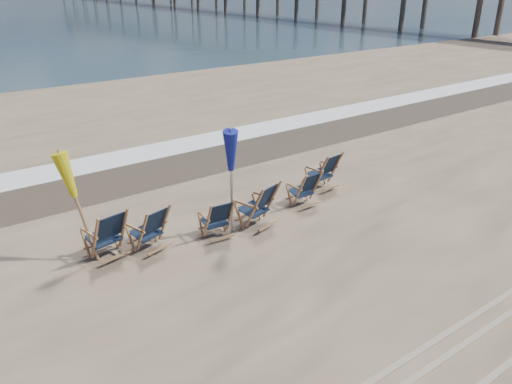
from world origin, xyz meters
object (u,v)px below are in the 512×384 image
Objects in this scene: beach_chair_0 at (124,230)px; beach_chair_2 at (231,217)px; beach_chair_1 at (165,224)px; umbrella_blue at (231,153)px; beach_chair_4 at (316,186)px; beach_chair_5 at (335,169)px; beach_chair_3 at (272,201)px; umbrella_yellow at (76,180)px.

beach_chair_0 reaches higher than beach_chair_2.
umbrella_blue is (1.33, -0.39, 1.32)m from beach_chair_1.
umbrella_blue is (2.10, -0.57, 1.28)m from beach_chair_0.
beach_chair_2 is 1.36m from umbrella_blue.
beach_chair_1 is 1.08× the size of beach_chair_4.
beach_chair_4 is at bearing 161.00° from beach_chair_1.
beach_chair_0 is 5.64m from beach_chair_5.
beach_chair_5 is at bearing 179.06° from beach_chair_3.
beach_chair_1 reaches higher than beach_chair_2.
beach_chair_1 is 0.97× the size of beach_chair_5.
beach_chair_1 is 0.92× the size of beach_chair_3.
umbrella_yellow is at bearing -30.81° from beach_chair_0.
beach_chair_1 is 3.78m from beach_chair_4.
beach_chair_0 reaches higher than beach_chair_4.
umbrella_blue is at bearing 148.84° from beach_chair_1.
umbrella_blue reaches higher than beach_chair_2.
umbrella_yellow is (-0.68, 0.26, 1.09)m from beach_chair_0.
beach_chair_3 is 0.50× the size of umbrella_yellow.
beach_chair_4 is 0.90× the size of beach_chair_5.
umbrella_blue is at bearing 154.84° from beach_chair_0.
beach_chair_5 reaches higher than beach_chair_1.
umbrella_yellow is (-1.45, 0.44, 1.13)m from beach_chair_1.
umbrella_blue reaches higher than beach_chair_0.
beach_chair_4 is at bearing 164.33° from beach_chair_0.
beach_chair_1 is at bearing 156.74° from beach_chair_0.
beach_chair_2 is at bearing 153.47° from beach_chair_0.
beach_chair_1 is (0.77, -0.18, -0.04)m from beach_chair_0.
beach_chair_0 is 1.31m from umbrella_yellow.
beach_chair_1 is 1.34m from beach_chair_2.
umbrella_yellow is at bearing -9.53° from beach_chair_4.
beach_chair_4 is 0.43× the size of umbrella_yellow.
beach_chair_3 is at bearing -13.14° from umbrella_yellow.
beach_chair_5 is (5.64, 0.04, -0.02)m from beach_chair_0.
beach_chair_1 is at bearing -13.32° from beach_chair_2.
beach_chair_5 is 3.82m from umbrella_blue.
beach_chair_5 reaches higher than beach_chair_4.
umbrella_blue is at bearing -16.61° from umbrella_yellow.
umbrella_yellow is 0.92× the size of umbrella_blue.
beach_chair_0 is at bearing -11.40° from beach_chair_2.
beach_chair_5 is at bearing -1.95° from umbrella_yellow.
beach_chair_3 is 1.62m from umbrella_blue.
umbrella_yellow is at bearing -12.48° from beach_chair_2.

